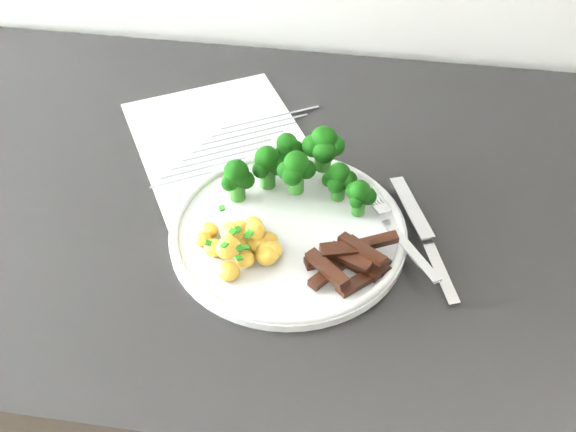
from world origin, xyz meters
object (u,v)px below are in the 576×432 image
object	(u,v)px
recipe_paper	(227,151)
broccoli	(301,164)
potatoes	(244,244)
beef_strips	(349,259)
counter	(233,407)
knife	(431,252)
plate	(288,231)
fork	(400,235)

from	to	relation	value
recipe_paper	broccoli	world-z (taller)	broccoli
potatoes	beef_strips	bearing A→B (deg)	-0.23
counter	recipe_paper	xyz separation A→B (m)	(0.00, 0.08, 0.46)
recipe_paper	beef_strips	xyz separation A→B (m)	(0.16, -0.17, 0.02)
recipe_paper	knife	bearing A→B (deg)	-29.16
counter	plate	xyz separation A→B (m)	(0.10, -0.05, 0.47)
counter	beef_strips	xyz separation A→B (m)	(0.16, -0.09, 0.48)
plate	fork	bearing A→B (deg)	1.13
broccoli	potatoes	distance (m)	0.12
plate	knife	bearing A→B (deg)	-3.49
recipe_paper	fork	bearing A→B (deg)	-30.58
broccoli	beef_strips	size ratio (longest dim) A/B	1.77
broccoli	potatoes	bearing A→B (deg)	-112.69
plate	knife	distance (m)	0.15
recipe_paper	plate	size ratio (longest dim) A/B	1.35
recipe_paper	broccoli	size ratio (longest dim) A/B	2.04
potatoes	plate	bearing A→B (deg)	44.90
counter	potatoes	xyz separation A→B (m)	(0.06, -0.09, 0.48)
counter	knife	bearing A→B (deg)	-13.78
beef_strips	broccoli	bearing A→B (deg)	121.19
counter	fork	world-z (taller)	fork
beef_strips	knife	bearing A→B (deg)	20.57
beef_strips	knife	xyz separation A→B (m)	(0.08, 0.03, -0.01)
potatoes	beef_strips	distance (m)	0.11
counter	plate	world-z (taller)	plate
recipe_paper	knife	distance (m)	0.28
potatoes	fork	bearing A→B (deg)	14.93
beef_strips	fork	xyz separation A→B (m)	(0.05, 0.04, -0.00)
plate	knife	size ratio (longest dim) A/B	1.43
broccoli	knife	bearing A→B (deg)	-27.14
fork	knife	size ratio (longest dim) A/B	0.78
recipe_paper	fork	size ratio (longest dim) A/B	2.48
recipe_paper	knife	xyz separation A→B (m)	(0.24, -0.14, 0.01)
fork	knife	world-z (taller)	fork
potatoes	fork	world-z (taller)	potatoes
beef_strips	counter	bearing A→B (deg)	150.95
potatoes	fork	distance (m)	0.16
plate	beef_strips	world-z (taller)	beef_strips
broccoli	fork	bearing A→B (deg)	-29.30
potatoes	beef_strips	xyz separation A→B (m)	(0.11, -0.00, -0.00)
potatoes	knife	bearing A→B (deg)	9.08
broccoli	fork	world-z (taller)	broccoli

